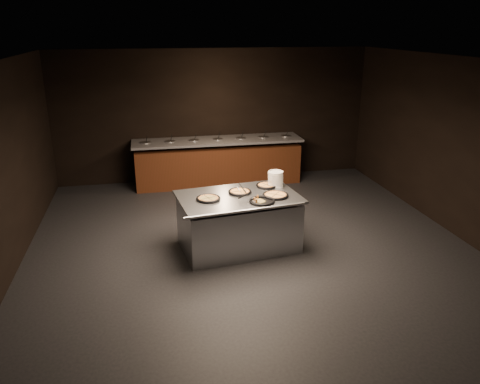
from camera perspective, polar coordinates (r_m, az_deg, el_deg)
The scene contains 11 objects.
room at distance 6.78m, azimuth 1.95°, elevation 3.29°, with size 7.02×8.02×2.92m.
salad_bar at distance 10.42m, azimuth -2.68°, elevation 3.38°, with size 3.70×0.83×1.18m.
serving_counter at distance 7.38m, azimuth -0.19°, elevation -3.80°, with size 1.96×1.40×0.88m.
plate_stack at distance 7.64m, azimuth 4.37°, elevation 1.61°, with size 0.25×0.25×0.24m, color silver.
pan_veggie_whole at distance 7.06m, azimuth -3.88°, elevation -0.79°, with size 0.37×0.37×0.04m.
pan_cheese_whole at distance 7.33m, azimuth -0.03°, elevation 0.04°, with size 0.37×0.37×0.04m.
pan_cheese_slices_a at distance 7.63m, azimuth 3.25°, elevation 0.81°, with size 0.34×0.34×0.04m.
pan_cheese_slices_b at distance 6.96m, azimuth 2.70°, elevation -1.09°, with size 0.39×0.39×0.04m.
pan_veggie_slices at distance 7.20m, azimuth 4.35°, elevation -0.38°, with size 0.40×0.40×0.04m.
server_left at distance 7.31m, azimuth 0.04°, elevation 0.42°, with size 0.21×0.27×0.15m.
server_right at distance 6.92m, azimuth 0.98°, elevation -0.65°, with size 0.32×0.20×0.17m.
Camera 1 is at (-1.54, -6.32, 3.37)m, focal length 35.00 mm.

